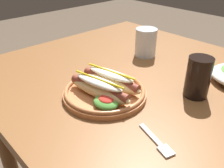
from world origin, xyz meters
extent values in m
cube|color=brown|center=(0.00, 0.00, 0.72)|extent=(1.11, 0.96, 0.04)
cylinder|color=brown|center=(-0.47, -0.39, 0.35)|extent=(0.06, 0.06, 0.70)
cylinder|color=brown|center=(-0.47, 0.39, 0.35)|extent=(0.06, 0.06, 0.70)
cylinder|color=#B77042|center=(-0.01, -0.18, 0.75)|extent=(0.25, 0.25, 0.02)
torus|color=#B77042|center=(-0.01, -0.18, 0.76)|extent=(0.25, 0.25, 0.01)
ellipsoid|color=#E0C184|center=(0.00, -0.21, 0.78)|extent=(0.22, 0.08, 0.04)
cylinder|color=brown|center=(0.00, -0.21, 0.78)|extent=(0.20, 0.06, 0.03)
ellipsoid|color=silver|center=(0.00, -0.21, 0.80)|extent=(0.17, 0.07, 0.02)
cylinder|color=yellow|center=(0.00, -0.21, 0.81)|extent=(0.17, 0.04, 0.01)
ellipsoid|color=#E0C184|center=(-0.01, -0.15, 0.78)|extent=(0.22, 0.08, 0.04)
cylinder|color=brown|center=(-0.01, -0.15, 0.78)|extent=(0.20, 0.06, 0.03)
ellipsoid|color=silver|center=(-0.01, -0.15, 0.80)|extent=(0.17, 0.07, 0.02)
cylinder|color=yellow|center=(-0.01, -0.15, 0.81)|extent=(0.17, 0.04, 0.01)
ellipsoid|color=#4C8C38|center=(0.05, -0.23, 0.77)|extent=(0.08, 0.06, 0.02)
ellipsoid|color=red|center=(0.05, -0.23, 0.78)|extent=(0.05, 0.04, 0.01)
cube|color=silver|center=(0.20, -0.22, 0.74)|extent=(0.08, 0.04, 0.00)
cube|color=silver|center=(0.26, -0.24, 0.74)|extent=(0.04, 0.04, 0.00)
cylinder|color=black|center=(0.18, 0.02, 0.80)|extent=(0.07, 0.07, 0.12)
cylinder|color=silver|center=(-0.13, 0.15, 0.80)|extent=(0.09, 0.09, 0.11)
camera|label=1|loc=(0.47, -0.59, 1.14)|focal=38.95mm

